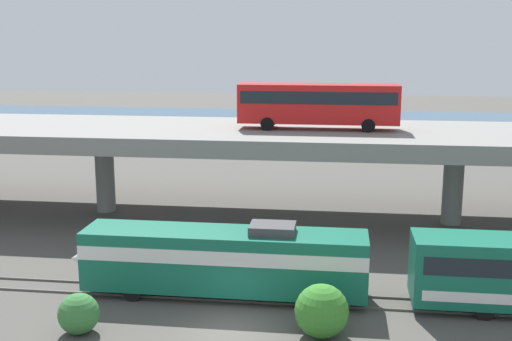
# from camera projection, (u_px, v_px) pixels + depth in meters

# --- Properties ---
(ground_plane) EXTENTS (260.00, 260.00, 0.00)m
(ground_plane) POSITION_uv_depth(u_px,v_px,m) (229.00, 329.00, 31.28)
(ground_plane) COLOR #4C4944
(rail_strip_near) EXTENTS (110.00, 0.12, 0.12)m
(rail_strip_near) POSITION_uv_depth(u_px,v_px,m) (240.00, 301.00, 34.40)
(rail_strip_near) COLOR #59544C
(rail_strip_near) RESTS_ON ground_plane
(rail_strip_far) EXTENTS (110.00, 0.12, 0.12)m
(rail_strip_far) POSITION_uv_depth(u_px,v_px,m) (244.00, 290.00, 35.90)
(rail_strip_far) COLOR #59544C
(rail_strip_far) RESTS_ON ground_plane
(train_locomotive) EXTENTS (16.39, 3.04, 4.18)m
(train_locomotive) POSITION_uv_depth(u_px,v_px,m) (210.00, 257.00, 34.93)
(train_locomotive) COLOR #14664C
(train_locomotive) RESTS_ON ground_plane
(highway_overpass) EXTENTS (96.00, 12.76, 7.03)m
(highway_overpass) POSITION_uv_depth(u_px,v_px,m) (273.00, 138.00, 49.41)
(highway_overpass) COLOR gray
(highway_overpass) RESTS_ON ground_plane
(transit_bus_on_overpass) EXTENTS (12.00, 2.68, 3.40)m
(transit_bus_on_overpass) POSITION_uv_depth(u_px,v_px,m) (318.00, 102.00, 48.42)
(transit_bus_on_overpass) COLOR red
(transit_bus_on_overpass) RESTS_ON highway_overpass
(pier_parking_lot) EXTENTS (67.38, 12.15, 1.64)m
(pier_parking_lot) POSITION_uv_depth(u_px,v_px,m) (301.00, 138.00, 84.49)
(pier_parking_lot) COLOR gray
(pier_parking_lot) RESTS_ON ground_plane
(parked_car_0) EXTENTS (4.54, 1.91, 1.50)m
(parked_car_0) POSITION_uv_depth(u_px,v_px,m) (496.00, 132.00, 78.86)
(parked_car_0) COLOR #B7B7BC
(parked_car_0) RESTS_ON pier_parking_lot
(parked_car_1) EXTENTS (4.01, 1.91, 1.50)m
(parked_car_1) POSITION_uv_depth(u_px,v_px,m) (357.00, 126.00, 84.84)
(parked_car_1) COLOR #B7B7BC
(parked_car_1) RESTS_ON pier_parking_lot
(parked_car_2) EXTENTS (4.36, 1.85, 1.50)m
(parked_car_2) POSITION_uv_depth(u_px,v_px,m) (291.00, 127.00, 83.85)
(parked_car_2) COLOR #515459
(parked_car_2) RESTS_ON pier_parking_lot
(parked_car_3) EXTENTS (4.11, 1.90, 1.50)m
(parked_car_3) POSITION_uv_depth(u_px,v_px,m) (347.00, 128.00, 82.46)
(parked_car_3) COLOR black
(parked_car_3) RESTS_ON pier_parking_lot
(parked_car_4) EXTENTS (4.40, 1.86, 1.50)m
(parked_car_4) POSITION_uv_depth(u_px,v_px,m) (176.00, 127.00, 83.79)
(parked_car_4) COLOR silver
(parked_car_4) RESTS_ON pier_parking_lot
(parked_car_5) EXTENTS (4.28, 1.99, 1.50)m
(parked_car_5) POSITION_uv_depth(u_px,v_px,m) (234.00, 126.00, 84.07)
(parked_car_5) COLOR navy
(parked_car_5) RESTS_ON pier_parking_lot
(parked_car_6) EXTENTS (4.42, 1.83, 1.50)m
(parked_car_6) POSITION_uv_depth(u_px,v_px,m) (421.00, 131.00, 80.35)
(parked_car_6) COLOR #B7B7BC
(parked_car_6) RESTS_ON pier_parking_lot
(parked_car_7) EXTENTS (4.56, 1.91, 1.50)m
(parked_car_7) POSITION_uv_depth(u_px,v_px,m) (122.00, 126.00, 84.28)
(parked_car_7) COLOR maroon
(parked_car_7) RESTS_ON pier_parking_lot
(harbor_water) EXTENTS (140.00, 36.00, 0.01)m
(harbor_water) POSITION_uv_depth(u_px,v_px,m) (309.00, 122.00, 106.98)
(harbor_water) COLOR #385B7A
(harbor_water) RESTS_ON ground_plane
(shrub_left) EXTENTS (1.97, 1.97, 1.97)m
(shrub_left) POSITION_uv_depth(u_px,v_px,m) (79.00, 314.00, 30.67)
(shrub_left) COLOR #367637
(shrub_left) RESTS_ON ground_plane
(shrub_right) EXTENTS (2.56, 2.56, 2.56)m
(shrub_right) POSITION_uv_depth(u_px,v_px,m) (322.00, 311.00, 30.27)
(shrub_right) COLOR #36812B
(shrub_right) RESTS_ON ground_plane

